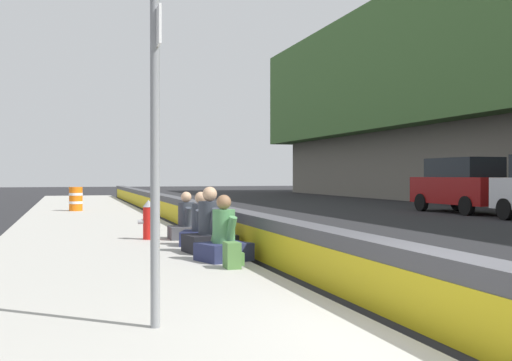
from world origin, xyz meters
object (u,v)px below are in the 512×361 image
Objects in this scene: seated_person_far at (186,224)px; construction_barrel at (76,199)px; parked_car_fourth at (462,184)px; seated_person_foreground at (224,240)px; backpack at (233,256)px; seated_person_middle at (210,232)px; seated_person_rear at (201,229)px; route_sign_post at (155,106)px; fire_hydrant at (148,219)px.

construction_barrel is at bearing 10.59° from seated_person_far.
construction_barrel is 15.77m from parked_car_fourth.
backpack is at bearing 175.09° from seated_person_foreground.
seated_person_middle is 14.62m from construction_barrel.
seated_person_rear is 1.15× the size of construction_barrel.
seated_person_foreground reaches higher than backpack.
backpack is at bearing -25.98° from route_sign_post.
seated_person_rear reaches higher than seated_person_far.
parked_car_fourth is at bearing -50.62° from seated_person_middle.
seated_person_middle is at bearing 179.61° from seated_person_far.
seated_person_middle is at bearing 129.38° from parked_car_fourth.
construction_barrel is at bearing 9.75° from seated_person_rear.
fire_hydrant is at bearing -173.18° from construction_barrel.
route_sign_post reaches higher than backpack.
seated_person_middle is 1.11× the size of seated_person_rear.
backpack is at bearing 134.09° from parked_car_fourth.
backpack is (-3.15, 0.16, -0.15)m from seated_person_rear.
seated_person_foreground reaches higher than seated_person_far.
parked_car_fourth is (8.28, -13.09, 0.71)m from seated_person_far.
construction_barrel is (11.85, 1.42, 0.03)m from fire_hydrant.
seated_person_foreground is 0.88m from backpack.
fire_hydrant is 0.80× the size of seated_person_foreground.
seated_person_far is at bearing 2.18° from seated_person_rear.
seated_person_far is 4.51m from backpack.
route_sign_post is 3.27× the size of seated_person_foreground.
seated_person_rear is at bearing -149.44° from fire_hydrant.
seated_person_foreground is at bearing -168.22° from fire_hydrant.
seated_person_foreground is (-3.77, -0.79, -0.10)m from fire_hydrant.
backpack is at bearing -171.28° from fire_hydrant.
seated_person_middle is at bearing -171.25° from construction_barrel.
seated_person_middle is 1.12m from seated_person_rear.
seated_person_far is at bearing -169.41° from construction_barrel.
seated_person_foreground is 0.91× the size of seated_person_middle.
route_sign_post is at bearing 157.97° from seated_person_foreground.
parked_car_fourth reaches higher than fire_hydrant.
seated_person_rear is at bearing -2.96° from backpack.
fire_hydrant is at bearing 30.56° from seated_person_rear.
backpack is 0.08× the size of parked_car_fourth.
seated_person_rear is 2.73× the size of backpack.
seated_person_foreground is 3.64m from seated_person_far.
route_sign_post is 8.22m from seated_person_far.
seated_person_middle is at bearing -1.01° from seated_person_foreground.
route_sign_post is 4.09× the size of fire_hydrant.
fire_hydrant is 4.69m from backpack.
route_sign_post reaches higher than fire_hydrant.
seated_person_far is at bearing -0.39° from seated_person_middle.
construction_barrel is at bearing 6.82° from fire_hydrant.
seated_person_middle reaches higher than fire_hydrant.
seated_person_foreground is at bearing -171.97° from construction_barrel.
parked_car_fourth is (10.76, -13.10, 0.66)m from seated_person_middle.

